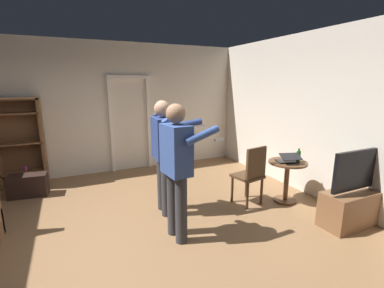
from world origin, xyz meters
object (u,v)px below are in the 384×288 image
Objects in this scene: side_table at (287,175)px; laptop at (288,160)px; suitcase_dark at (28,185)px; tv_flatscreen at (353,203)px; wooden_chair at (251,173)px; bookshelf at (20,139)px; bottle_on_table at (298,156)px; person_striped_shirt at (164,150)px; person_blue_shirt at (177,163)px.

laptop reaches higher than side_table.
side_table reaches higher than suitcase_dark.
tv_flatscreen is 1.47m from wooden_chair.
bookshelf is 4.92m from laptop.
suitcase_dark is (-4.14, 2.15, -0.60)m from bottle_on_table.
side_table is (4.11, -2.72, -0.45)m from bookshelf.
wooden_chair is 1.60× the size of suitcase_dark.
bookshelf is 2.43× the size of side_table.
wooden_chair is at bearing -22.87° from suitcase_dark.
wooden_chair is (-0.92, 1.13, 0.22)m from tv_flatscreen.
side_table is at bearing -13.20° from wooden_chair.
tv_flatscreen reaches higher than bottle_on_table.
side_table is 0.40× the size of person_striped_shirt.
person_striped_shirt is 2.69m from suitcase_dark.
laptop is at bearing 6.12° from person_blue_shirt.
laptop is 2.06m from person_blue_shirt.
wooden_chair is (-0.77, 0.23, -0.25)m from bottle_on_table.
suitcase_dark is (-4.00, 2.07, -0.27)m from side_table.
person_blue_shirt reaches higher than side_table.
wooden_chair is at bearing 15.68° from person_blue_shirt.
bookshelf reaches higher than tv_flatscreen.
tv_flatscreen is 1.57× the size of side_table.
tv_flatscreen is 2.56m from person_blue_shirt.
bottle_on_table is 0.13× the size of person_blue_shirt.
side_table is at bearing 106.41° from tv_flatscreen.
wooden_chair is (3.49, -2.57, -0.38)m from bookshelf.
person_blue_shirt is at bearing -173.88° from laptop.
person_blue_shirt is at bearing 162.94° from tv_flatscreen.
wooden_chair is 3.90m from suitcase_dark.
bottle_on_table is 0.13× the size of person_striped_shirt.
bottle_on_table is at bearing 99.40° from tv_flatscreen.
bookshelf is at bearing 146.68° from bottle_on_table.
tv_flatscreen is 0.63× the size of person_blue_shirt.
bookshelf is at bearing 146.56° from side_table.
person_blue_shirt is at bearing -96.57° from person_striped_shirt.
suitcase_dark is (-1.93, 2.33, -0.81)m from person_blue_shirt.
wooden_chair is at bearing 166.80° from side_table.
person_striped_shirt is at bearing 165.09° from bottle_on_table.
suitcase_dark is (-3.37, 1.93, -0.35)m from wooden_chair.
wooden_chair is at bearing 163.51° from bottle_on_table.
side_table is at bearing 7.12° from person_blue_shirt.
person_blue_shirt reaches higher than wooden_chair.
bottle_on_table is at bearing 4.62° from person_blue_shirt.
side_table is at bearing -13.75° from person_striped_shirt.
bookshelf is 5.09m from bottle_on_table.
person_blue_shirt is 2.82× the size of suitcase_dark.
tv_flatscreen is 0.64× the size of person_striped_shirt.
tv_flatscreen is at bearing -70.56° from laptop.
bookshelf is 5.78m from tv_flatscreen.
bookshelf is 4.19× the size of laptop.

